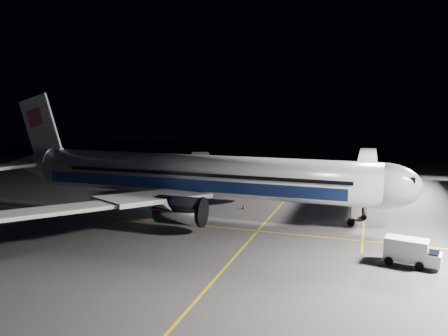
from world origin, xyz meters
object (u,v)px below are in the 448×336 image
Objects in this scene: safety_cone_a at (185,202)px; safety_cone_c at (168,196)px; airliner at (191,176)px; safety_cone_b at (244,206)px; service_truck at (411,251)px; baggage_tug at (162,187)px; jet_bridge at (367,169)px.

safety_cone_a is 1.13× the size of safety_cone_c.
safety_cone_a is 5.01m from safety_cone_c.
safety_cone_b is (6.47, 4.00, -4.83)m from airliner.
service_truck reaches higher than baggage_tug.
baggage_tug reaches higher than safety_cone_b.
service_truck is 26.47m from safety_cone_b.
service_truck is 7.74× the size of safety_cone_b.
safety_cone_c is (-34.46, 18.95, -1.08)m from service_truck.
jet_bridge reaches higher than service_truck.
jet_bridge is at bearing 20.31° from safety_cone_c.
baggage_tug reaches higher than safety_cone_c.
jet_bridge is 14.85× the size of baggage_tug.
safety_cone_b is 1.26× the size of safety_cone_c.
airliner is 101.20× the size of safety_cone_a.
jet_bridge reaches higher than safety_cone_c.
airliner is 26.54× the size of baggage_tug.
jet_bridge is 22.17m from safety_cone_b.
safety_cone_b is (-21.07, 15.99, -1.01)m from service_truck.
airliner is at bearing -148.27° from safety_cone_b.
service_truck is 34.37m from safety_cone_a.
safety_cone_a reaches higher than safety_cone_c.
baggage_tug is 18.27m from safety_cone_b.
service_truck is at bearing -34.32° from baggage_tug.
baggage_tug is at bearing 156.26° from safety_cone_b.
jet_bridge is 50.89× the size of safety_cone_b.
airliner is at bearing -141.96° from jet_bridge.
safety_cone_c is at bearing -159.69° from jet_bridge.
safety_cone_c is (-4.10, 2.87, -0.03)m from safety_cone_a.
service_truck is at bearing -28.80° from safety_cone_c.
airliner is 114.29× the size of safety_cone_c.
jet_bridge reaches higher than safety_cone_a.
service_truck is 9.73× the size of safety_cone_c.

